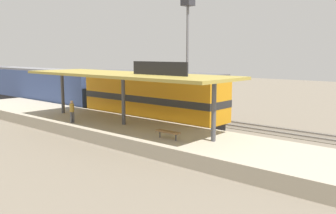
{
  "coord_description": "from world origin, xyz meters",
  "views": [
    {
      "loc": [
        -22.34,
        -19.88,
        6.1
      ],
      "look_at": [
        -1.38,
        -1.57,
        2.0
      ],
      "focal_mm": 38.59,
      "sensor_mm": 36.0,
      "label": 1
    }
  ],
  "objects": [
    {
      "name": "track_far",
      "position": [
        4.6,
        0.0,
        0.03
      ],
      "size": [
        3.2,
        110.0,
        0.16
      ],
      "color": "#5F5649",
      "rests_on": "ground"
    },
    {
      "name": "light_mast",
      "position": [
        7.8,
        3.74,
        8.4
      ],
      "size": [
        1.1,
        1.1,
        11.7
      ],
      "color": "slate",
      "rests_on": "ground"
    },
    {
      "name": "ground_plane",
      "position": [
        2.0,
        0.0,
        0.0
      ],
      "size": [
        120.0,
        120.0,
        0.0
      ],
      "primitive_type": "plane",
      "color": "#706656"
    },
    {
      "name": "track_near",
      "position": [
        0.0,
        0.0,
        0.03
      ],
      "size": [
        3.2,
        110.0,
        0.16
      ],
      "color": "#5F5649",
      "rests_on": "ground"
    },
    {
      "name": "station_canopy",
      "position": [
        -4.6,
        -0.09,
        4.53
      ],
      "size": [
        5.2,
        18.0,
        4.7
      ],
      "color": "#47474C",
      "rests_on": "platform"
    },
    {
      "name": "person_waiting",
      "position": [
        -6.77,
        3.42,
        1.85
      ],
      "size": [
        0.34,
        0.34,
        1.71
      ],
      "color": "#4C4C51",
      "rests_on": "platform"
    },
    {
      "name": "passenger_carriage_front",
      "position": [
        0.0,
        19.63,
        2.31
      ],
      "size": [
        2.9,
        20.0,
        4.24
      ],
      "color": "#28282D",
      "rests_on": "track_near"
    },
    {
      "name": "platform",
      "position": [
        -4.6,
        0.0,
        0.45
      ],
      "size": [
        6.0,
        44.0,
        0.9
      ],
      "primitive_type": "cube",
      "color": "#A89E89",
      "rests_on": "ground"
    },
    {
      "name": "locomotive",
      "position": [
        0.0,
        1.63,
        2.41
      ],
      "size": [
        2.93,
        14.43,
        4.44
      ],
      "color": "#28282D",
      "rests_on": "track_near"
    },
    {
      "name": "platform_bench",
      "position": [
        -6.0,
        -5.58,
        1.34
      ],
      "size": [
        0.44,
        1.7,
        0.5
      ],
      "color": "#333338",
      "rests_on": "platform"
    }
  ]
}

